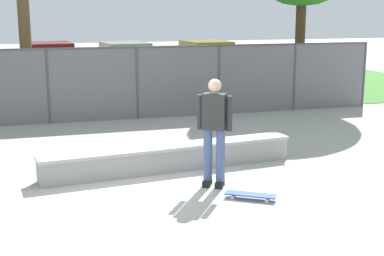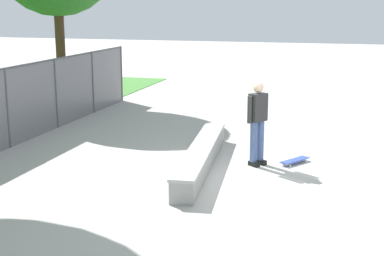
# 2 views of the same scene
# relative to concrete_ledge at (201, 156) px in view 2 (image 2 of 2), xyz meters

# --- Properties ---
(ground_plane) EXTENTS (80.00, 80.00, 0.00)m
(ground_plane) POSITION_rel_concrete_ledge_xyz_m (-0.86, -0.88, -0.24)
(ground_plane) COLOR #ADAAA3
(concrete_ledge) EXTENTS (4.84, 1.02, 0.47)m
(concrete_ledge) POSITION_rel_concrete_ledge_xyz_m (0.00, 0.00, 0.00)
(concrete_ledge) COLOR #999993
(concrete_ledge) RESTS_ON ground
(skateboarder) EXTENTS (0.52, 0.42, 1.82)m
(skateboarder) POSITION_rel_concrete_ledge_xyz_m (0.48, -1.11, 0.77)
(skateboarder) COLOR black
(skateboarder) RESTS_ON ground
(skateboard) EXTENTS (0.78, 0.60, 0.09)m
(skateboard) POSITION_rel_concrete_ledge_xyz_m (0.83, -1.91, -0.16)
(skateboard) COLOR #334CB2
(skateboard) RESTS_ON ground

